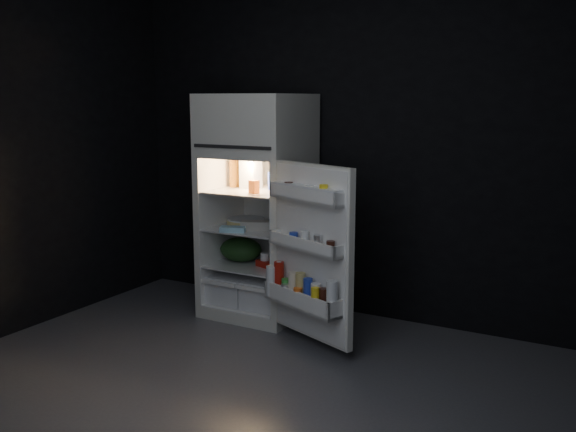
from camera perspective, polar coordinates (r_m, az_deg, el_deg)
The scene contains 18 objects.
floor at distance 4.04m, azimuth -4.76°, elevation -15.20°, with size 4.00×3.40×0.00m, color #525258.
wall_back at distance 5.15m, azimuth 5.67°, elevation 5.97°, with size 4.00×0.00×2.70m, color black.
wall_left at distance 5.06m, azimuth -24.21°, elevation 5.04°, with size 0.00×3.40×2.70m, color black.
refrigerator at distance 5.16m, azimuth -2.63°, elevation 1.60°, with size 0.76×0.71×1.78m.
fridge_door at distance 4.42m, azimuth 1.90°, elevation -3.59°, with size 0.74×0.45×1.22m.
milk_jug at distance 5.20m, azimuth -3.32°, elevation 3.78°, with size 0.14×0.14×0.24m, color white.
mayo_jar at distance 5.11m, azimuth -1.20°, elevation 3.12°, with size 0.11×0.11×0.14m, color #1E35A6.
jam_jar at distance 4.95m, azimuth -0.57°, elevation 2.82°, with size 0.09×0.09×0.13m, color black.
amber_bottle at distance 5.30m, azimuth -4.79°, elevation 3.78°, with size 0.08×0.08×0.22m, color #C0701E.
small_carton at distance 4.93m, azimuth -3.04°, elevation 2.61°, with size 0.07×0.05×0.10m, color orange.
egg_carton at distance 5.04m, azimuth -2.52°, elevation -0.85°, with size 0.29×0.11×0.07m, color #9C988E.
pie at distance 5.27m, azimuth -3.76°, elevation -0.54°, with size 0.31×0.31×0.04m, color tan.
flat_package at distance 4.99m, azimuth -4.93°, elevation -1.18°, with size 0.19×0.10×0.04m, color #8FC7DE.
wrapped_pkg at distance 5.19m, azimuth -0.72°, elevation -0.63°, with size 0.12×0.10×0.05m, color beige.
produce_bag at distance 5.28m, azimuth -4.21°, elevation -2.98°, with size 0.36×0.30×0.20m, color #193815.
yogurt_tray at distance 5.09m, azimuth -1.49°, elevation -4.31°, with size 0.24×0.13×0.05m, color #A4180E.
small_can_red at distance 5.28m, azimuth 0.35°, elevation -3.54°, with size 0.07×0.07×0.09m, color #A4180E.
small_can_silver at distance 5.23m, azimuth -0.42°, elevation -3.70°, with size 0.06×0.06×0.09m, color silver.
Camera 1 is at (2.05, -3.01, 1.74)m, focal length 40.00 mm.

